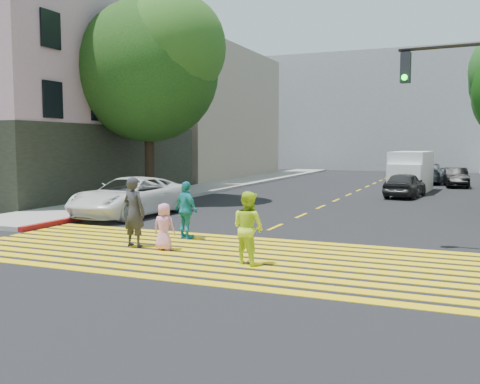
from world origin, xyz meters
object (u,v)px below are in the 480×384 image
Objects in this scene: pedestrian_woman at (248,228)px; dark_car_near at (405,185)px; white_sedan at (130,197)px; dark_car_parked at (456,177)px; pedestrian_extra at (186,210)px; white_van at (410,173)px; tree_left at (150,63)px; silver_car at (428,173)px; pedestrian_child at (164,227)px; pedestrian_man at (134,212)px.

dark_car_near is (1.72, 17.11, -0.19)m from pedestrian_woman.
dark_car_parked is (11.11, 19.32, -0.12)m from white_sedan.
pedestrian_extra is 18.38m from white_van.
tree_left is at bearing -27.47° from pedestrian_woman.
white_sedan is 1.40× the size of dark_car_near.
pedestrian_extra is at bearing -34.25° from white_sedan.
tree_left is 2.62× the size of dark_car_parked.
pedestrian_extra is 0.45× the size of dark_car_parked.
dark_car_near is 0.76× the size of white_van.
tree_left reaches higher than silver_car.
white_sedan reaches higher than pedestrian_child.
pedestrian_woman is at bearing 92.46° from dark_car_near.
tree_left reaches higher than dark_car_near.
white_van reaches higher than dark_car_parked.
tree_left is 21.25m from silver_car.
pedestrian_man is at bearing -50.00° from white_sedan.
pedestrian_woman is 2.65m from pedestrian_child.
white_van is (4.27, 19.51, 0.48)m from pedestrian_child.
white_van is (5.24, 19.41, 0.16)m from pedestrian_man.
pedestrian_child is at bearing 125.17° from pedestrian_extra.
pedestrian_woman is (9.35, -10.90, -5.66)m from tree_left.
pedestrian_child is at bearing 80.94° from silver_car.
dark_car_parked is at bearing 69.32° from white_van.
dark_car_parked is (7.55, 24.37, -0.32)m from pedestrian_man.
silver_car is 3.27m from dark_car_parked.
dark_car_parked is (13.37, 14.21, -5.88)m from tree_left.
silver_car is at bearing 118.25° from dark_car_parked.
pedestrian_man is at bearing -100.80° from white_van.
pedestrian_man is 20.11m from white_van.
dark_car_near is at bearing -108.27° from pedestrian_child.
pedestrian_man is 17.19m from dark_car_near.
white_sedan is at bearing -17.33° from pedestrian_woman.
white_sedan is 1.06× the size of white_van.
dark_car_parked is (1.85, -2.69, -0.13)m from silver_car.
pedestrian_woman reaches higher than dark_car_near.
pedestrian_child is (0.96, -0.10, -0.32)m from pedestrian_man.
pedestrian_man is 27.66m from silver_car.
silver_car is 1.38× the size of dark_car_parked.
dark_car_near reaches higher than dark_car_parked.
pedestrian_man is 0.37× the size of silver_car.
dark_car_parked is 0.74× the size of white_van.
white_van is at bearing -97.04° from pedestrian_man.
tree_left reaches higher than dark_car_parked.
white_sedan is 23.88m from silver_car.
silver_car is (11.52, 16.90, -5.75)m from tree_left.
pedestrian_extra reaches higher than silver_car.
pedestrian_woman is 0.44× the size of dark_car_near.
white_van is (1.71, 20.16, 0.25)m from pedestrian_woman.
pedestrian_extra is at bearing -17.62° from pedestrian_woman.
white_van reaches higher than pedestrian_extra.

